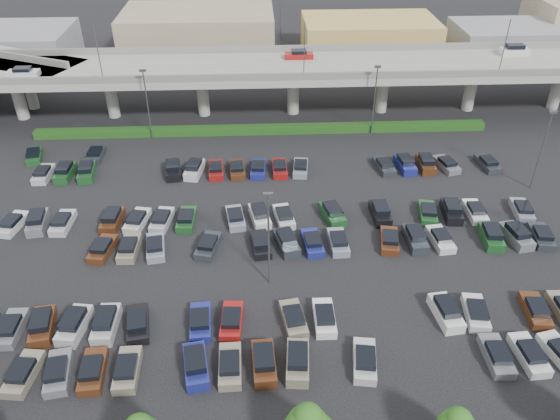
% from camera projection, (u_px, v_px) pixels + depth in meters
% --- Properties ---
extents(ground, '(280.00, 280.00, 0.00)m').
position_uv_depth(ground, '(267.00, 233.00, 59.92)').
color(ground, black).
extents(overpass, '(150.00, 13.00, 15.80)m').
position_uv_depth(overpass, '(259.00, 71.00, 82.49)').
color(overpass, gray).
rests_on(overpass, ground).
extents(hedge, '(66.00, 1.60, 1.10)m').
position_uv_depth(hedge, '(262.00, 130.00, 80.29)').
color(hedge, '#143910').
rests_on(hedge, ground).
extents(parked_cars, '(63.10, 41.69, 1.67)m').
position_uv_depth(parked_cars, '(256.00, 248.00, 56.77)').
color(parked_cars, gray).
rests_on(parked_cars, ground).
extents(light_poles, '(66.90, 48.38, 10.30)m').
position_uv_depth(light_poles, '(227.00, 176.00, 57.92)').
color(light_poles, '#48474C').
rests_on(light_poles, ground).
extents(distant_buildings, '(138.00, 24.00, 9.00)m').
position_uv_depth(distant_buildings, '(320.00, 34.00, 109.44)').
color(distant_buildings, gray).
rests_on(distant_buildings, ground).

